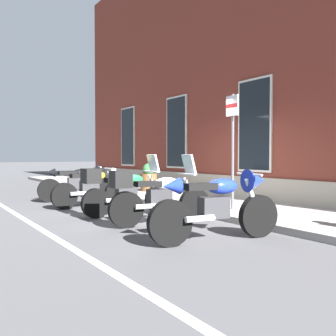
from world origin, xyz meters
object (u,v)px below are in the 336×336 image
(motorcycle_blue_sport, at_px, (221,203))
(parking_sign, at_px, (232,135))
(motorcycle_yellow_naked, at_px, (92,188))
(motorcycle_green_touring, at_px, (123,190))
(motorcycle_black_sport, at_px, (81,181))
(barrel_planter, at_px, (149,179))
(motorcycle_silver_touring, at_px, (156,196))

(motorcycle_blue_sport, distance_m, parking_sign, 2.90)
(motorcycle_yellow_naked, height_order, motorcycle_green_touring, motorcycle_green_touring)
(motorcycle_black_sport, distance_m, barrel_planter, 2.50)
(motorcycle_black_sport, height_order, motorcycle_yellow_naked, motorcycle_black_sport)
(motorcycle_green_touring, height_order, motorcycle_blue_sport, motorcycle_green_touring)
(barrel_planter, bearing_deg, motorcycle_yellow_naked, -54.93)
(motorcycle_silver_touring, relative_size, parking_sign, 0.83)
(motorcycle_silver_touring, distance_m, parking_sign, 2.36)
(motorcycle_yellow_naked, height_order, barrel_planter, barrel_planter)
(motorcycle_green_touring, xyz_separation_m, motorcycle_blue_sport, (3.01, 0.14, 0.03))
(motorcycle_yellow_naked, xyz_separation_m, barrel_planter, (-1.91, 2.72, 0.03))
(motorcycle_green_touring, xyz_separation_m, parking_sign, (1.15, 2.05, 1.18))
(motorcycle_black_sport, xyz_separation_m, parking_sign, (4.25, 1.86, 1.16))
(motorcycle_yellow_naked, bearing_deg, motorcycle_green_touring, 2.12)
(barrel_planter, bearing_deg, motorcycle_blue_sport, -21.04)
(motorcycle_black_sport, distance_m, motorcycle_blue_sport, 6.11)
(motorcycle_green_touring, relative_size, barrel_planter, 2.33)
(motorcycle_silver_touring, bearing_deg, motorcycle_black_sport, 177.72)
(parking_sign, bearing_deg, motorcycle_black_sport, -156.33)
(motorcycle_blue_sport, xyz_separation_m, barrel_planter, (-6.53, 2.51, -0.06))
(motorcycle_yellow_naked, bearing_deg, parking_sign, 37.35)
(parking_sign, height_order, barrel_planter, parking_sign)
(barrel_planter, bearing_deg, motorcycle_black_sport, -80.27)
(motorcycle_yellow_naked, bearing_deg, motorcycle_silver_touring, 1.39)
(motorcycle_yellow_naked, bearing_deg, motorcycle_blue_sport, 2.51)
(motorcycle_yellow_naked, height_order, motorcycle_silver_touring, motorcycle_silver_touring)
(motorcycle_silver_touring, xyz_separation_m, barrel_planter, (-4.87, 2.64, -0.03))
(motorcycle_green_touring, xyz_separation_m, barrel_planter, (-3.52, 2.66, -0.03))
(motorcycle_yellow_naked, distance_m, barrel_planter, 3.32)
(motorcycle_black_sport, relative_size, motorcycle_blue_sport, 1.00)
(motorcycle_blue_sport, bearing_deg, motorcycle_black_sport, 179.57)
(motorcycle_black_sport, bearing_deg, barrel_planter, 99.73)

